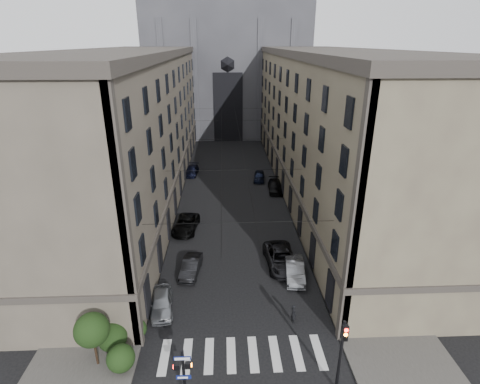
{
  "coord_description": "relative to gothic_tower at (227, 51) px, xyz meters",
  "views": [
    {
      "loc": [
        -1.01,
        -14.42,
        19.76
      ],
      "look_at": [
        0.21,
        13.15,
        8.63
      ],
      "focal_mm": 28.0,
      "sensor_mm": 36.0,
      "label": 1
    }
  ],
  "objects": [
    {
      "name": "building_left",
      "position": [
        -13.44,
        -38.96,
        -8.45
      ],
      "size": [
        13.6,
        60.6,
        18.85
      ],
      "color": "#4A4439",
      "rests_on": "ground"
    },
    {
      "name": "car_left_far",
      "position": [
        -6.2,
        -32.62,
        -17.13
      ],
      "size": [
        2.31,
        4.79,
        1.35
      ],
      "primitive_type": "imported",
      "rotation": [
        0.0,
        0.0,
        -0.09
      ],
      "color": "black",
      "rests_on": "ground"
    },
    {
      "name": "car_right_far",
      "position": [
        4.29,
        -35.78,
        -17.12
      ],
      "size": [
        2.08,
        4.17,
        1.37
      ],
      "primitive_type": "imported",
      "rotation": [
        0.0,
        0.0,
        -0.12
      ],
      "color": "black",
      "rests_on": "ground"
    },
    {
      "name": "building_right",
      "position": [
        13.44,
        -38.96,
        -8.45
      ],
      "size": [
        13.6,
        60.6,
        18.85
      ],
      "color": "brown",
      "rests_on": "ground"
    },
    {
      "name": "sidewalk_left",
      "position": [
        -10.5,
        -38.96,
        -17.72
      ],
      "size": [
        7.0,
        80.0,
        0.15
      ],
      "primitive_type": "cube",
      "color": "#383533",
      "rests_on": "ground"
    },
    {
      "name": "shrub_cluster",
      "position": [
        -8.72,
        -69.95,
        -16.0
      ],
      "size": [
        3.9,
        4.4,
        3.9
      ],
      "color": "black",
      "rests_on": "sidewalk_left"
    },
    {
      "name": "gothic_tower",
      "position": [
        0.0,
        0.0,
        0.0
      ],
      "size": [
        35.0,
        23.0,
        58.0
      ],
      "color": "#2D2D33",
      "rests_on": "ground"
    },
    {
      "name": "tram_wires",
      "position": [
        0.0,
        -39.33,
        -10.55
      ],
      "size": [
        14.0,
        60.0,
        0.43
      ],
      "color": "black",
      "rests_on": "ground"
    },
    {
      "name": "pedestrian",
      "position": [
        4.01,
        -66.96,
        -17.01
      ],
      "size": [
        0.55,
        0.67,
        1.58
      ],
      "primitive_type": "imported",
      "rotation": [
        0.0,
        0.0,
        1.91
      ],
      "color": "black",
      "rests_on": "ground"
    },
    {
      "name": "car_left_midfar",
      "position": [
        -5.41,
        -51.68,
        -17.06
      ],
      "size": [
        3.06,
        5.54,
        1.47
      ],
      "primitive_type": "imported",
      "rotation": [
        0.0,
        0.0,
        -0.12
      ],
      "color": "black",
      "rests_on": "ground"
    },
    {
      "name": "sidewalk_right",
      "position": [
        10.5,
        -38.96,
        -17.72
      ],
      "size": [
        7.0,
        80.0,
        0.15
      ],
      "primitive_type": "cube",
      "color": "#383533",
      "rests_on": "ground"
    },
    {
      "name": "car_right_midnear",
      "position": [
        4.2,
        -59.26,
        -16.98
      ],
      "size": [
        3.11,
        6.08,
        1.64
      ],
      "primitive_type": "imported",
      "rotation": [
        0.0,
        0.0,
        0.07
      ],
      "color": "black",
      "rests_on": "ground"
    },
    {
      "name": "traffic_light_right",
      "position": [
        5.6,
        -73.04,
        -14.51
      ],
      "size": [
        0.34,
        0.5,
        5.2
      ],
      "color": "black",
      "rests_on": "ground"
    },
    {
      "name": "car_right_midfar",
      "position": [
        6.2,
        -40.29,
        -17.08
      ],
      "size": [
        2.24,
        5.01,
        1.43
      ],
      "primitive_type": "imported",
      "rotation": [
        0.0,
        0.0,
        -0.05
      ],
      "color": "black",
      "rests_on": "ground"
    },
    {
      "name": "car_left_midnear",
      "position": [
        -4.2,
        -60.17,
        -17.1
      ],
      "size": [
        2.01,
        4.4,
        1.4
      ],
      "primitive_type": "imported",
      "rotation": [
        0.0,
        0.0,
        -0.13
      ],
      "color": "black",
      "rests_on": "ground"
    },
    {
      "name": "pedestrian_signal_left",
      "position": [
        -3.51,
        -73.46,
        -15.48
      ],
      "size": [
        1.02,
        0.38,
        4.0
      ],
      "color": "black",
      "rests_on": "ground"
    },
    {
      "name": "zebra_crossing",
      "position": [
        0.0,
        -69.96,
        -17.79
      ],
      "size": [
        11.0,
        3.2,
        0.01
      ],
      "primitive_type": "cube",
      "color": "beige",
      "rests_on": "ground"
    },
    {
      "name": "car_left_near",
      "position": [
        -6.1,
        -65.14,
        -17.07
      ],
      "size": [
        2.23,
        4.45,
        1.46
      ],
      "primitive_type": "imported",
      "rotation": [
        0.0,
        0.0,
        0.12
      ],
      "color": "gray",
      "rests_on": "ground"
    },
    {
      "name": "car_right_near",
      "position": [
        5.14,
        -61.2,
        -17.04
      ],
      "size": [
        2.06,
        4.73,
        1.51
      ],
      "primitive_type": "imported",
      "rotation": [
        0.0,
        0.0,
        -0.1
      ],
      "color": "gray",
      "rests_on": "ground"
    }
  ]
}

